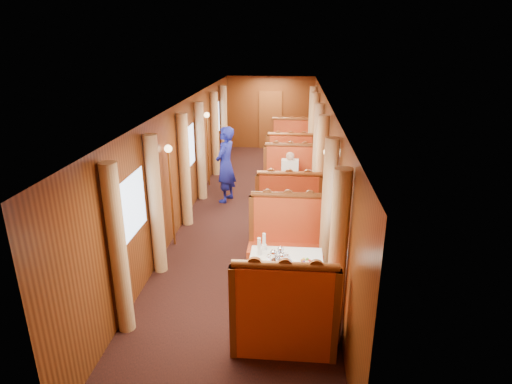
# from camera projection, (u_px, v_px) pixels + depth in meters

# --- Properties ---
(floor) EXTENTS (3.00, 12.00, 0.01)m
(floor) POSITION_uv_depth(u_px,v_px,m) (255.00, 212.00, 9.73)
(floor) COLOR black
(floor) RESTS_ON ground
(ceiling) EXTENTS (3.00, 12.00, 0.01)m
(ceiling) POSITION_uv_depth(u_px,v_px,m) (255.00, 101.00, 8.88)
(ceiling) COLOR silver
(ceiling) RESTS_ON wall_left
(wall_far) EXTENTS (3.00, 0.01, 2.50)m
(wall_far) POSITION_uv_depth(u_px,v_px,m) (270.00, 113.00, 14.93)
(wall_far) COLOR brown
(wall_far) RESTS_ON floor
(wall_near) EXTENTS (3.00, 0.01, 2.50)m
(wall_near) POSITION_uv_depth(u_px,v_px,m) (195.00, 344.00, 3.69)
(wall_near) COLOR brown
(wall_near) RESTS_ON floor
(wall_left) EXTENTS (0.01, 12.00, 2.50)m
(wall_left) POSITION_uv_depth(u_px,v_px,m) (188.00, 157.00, 9.43)
(wall_left) COLOR brown
(wall_left) RESTS_ON floor
(wall_right) EXTENTS (0.01, 12.00, 2.50)m
(wall_right) POSITION_uv_depth(u_px,v_px,m) (325.00, 160.00, 9.18)
(wall_right) COLOR brown
(wall_right) RESTS_ON floor
(doorway_far) EXTENTS (0.80, 0.04, 2.00)m
(doorway_far) POSITION_uv_depth(u_px,v_px,m) (270.00, 120.00, 14.98)
(doorway_far) COLOR brown
(doorway_far) RESTS_ON floor
(table_near) EXTENTS (1.05, 0.72, 0.75)m
(table_near) POSITION_uv_depth(u_px,v_px,m) (285.00, 281.00, 6.27)
(table_near) COLOR white
(table_near) RESTS_ON floor
(banquette_near_fwd) EXTENTS (1.30, 0.55, 1.34)m
(banquette_near_fwd) POSITION_uv_depth(u_px,v_px,m) (284.00, 321.00, 5.30)
(banquette_near_fwd) COLOR #AF1E13
(banquette_near_fwd) RESTS_ON floor
(banquette_near_aft) EXTENTS (1.30, 0.55, 1.34)m
(banquette_near_aft) POSITION_uv_depth(u_px,v_px,m) (287.00, 246.00, 7.20)
(banquette_near_aft) COLOR #AF1E13
(banquette_near_aft) RESTS_ON floor
(table_mid) EXTENTS (1.05, 0.72, 0.75)m
(table_mid) POSITION_uv_depth(u_px,v_px,m) (289.00, 197.00, 9.54)
(table_mid) COLOR white
(table_mid) RESTS_ON floor
(banquette_mid_fwd) EXTENTS (1.30, 0.55, 1.34)m
(banquette_mid_fwd) POSITION_uv_depth(u_px,v_px,m) (288.00, 213.00, 8.58)
(banquette_mid_fwd) COLOR #AF1E13
(banquette_mid_fwd) RESTS_ON floor
(banquette_mid_aft) EXTENTS (1.30, 0.55, 1.34)m
(banquette_mid_aft) POSITION_uv_depth(u_px,v_px,m) (290.00, 181.00, 10.48)
(banquette_mid_aft) COLOR #AF1E13
(banquette_mid_aft) RESTS_ON floor
(table_far) EXTENTS (1.05, 0.72, 0.75)m
(table_far) POSITION_uv_depth(u_px,v_px,m) (291.00, 156.00, 12.82)
(table_far) COLOR white
(table_far) RESTS_ON floor
(banquette_far_fwd) EXTENTS (1.30, 0.55, 1.34)m
(banquette_far_fwd) POSITION_uv_depth(u_px,v_px,m) (290.00, 164.00, 11.86)
(banquette_far_fwd) COLOR #AF1E13
(banquette_far_fwd) RESTS_ON floor
(banquette_far_aft) EXTENTS (1.30, 0.55, 1.34)m
(banquette_far_aft) POSITION_uv_depth(u_px,v_px,m) (291.00, 147.00, 13.76)
(banquette_far_aft) COLOR #AF1E13
(banquette_far_aft) RESTS_ON floor
(tea_tray) EXTENTS (0.40, 0.35, 0.01)m
(tea_tray) POSITION_uv_depth(u_px,v_px,m) (279.00, 260.00, 6.07)
(tea_tray) COLOR silver
(tea_tray) RESTS_ON table_near
(teapot_left) EXTENTS (0.18, 0.15, 0.13)m
(teapot_left) POSITION_uv_depth(u_px,v_px,m) (273.00, 257.00, 6.05)
(teapot_left) COLOR silver
(teapot_left) RESTS_ON tea_tray
(teapot_right) EXTENTS (0.16, 0.13, 0.11)m
(teapot_right) POSITION_uv_depth(u_px,v_px,m) (282.00, 259.00, 6.00)
(teapot_right) COLOR silver
(teapot_right) RESTS_ON tea_tray
(teapot_back) EXTENTS (0.17, 0.14, 0.13)m
(teapot_back) POSITION_uv_depth(u_px,v_px,m) (280.00, 253.00, 6.15)
(teapot_back) COLOR silver
(teapot_back) RESTS_ON tea_tray
(fruit_plate) EXTENTS (0.21, 0.21, 0.05)m
(fruit_plate) POSITION_uv_depth(u_px,v_px,m) (306.00, 262.00, 6.00)
(fruit_plate) COLOR white
(fruit_plate) RESTS_ON table_near
(cup_inboard) EXTENTS (0.08, 0.08, 0.26)m
(cup_inboard) POSITION_uv_depth(u_px,v_px,m) (259.00, 248.00, 6.21)
(cup_inboard) COLOR white
(cup_inboard) RESTS_ON table_near
(cup_outboard) EXTENTS (0.08, 0.08, 0.26)m
(cup_outboard) POSITION_uv_depth(u_px,v_px,m) (264.00, 243.00, 6.35)
(cup_outboard) COLOR white
(cup_outboard) RESTS_ON table_near
(rose_vase_mid) EXTENTS (0.06, 0.06, 0.36)m
(rose_vase_mid) POSITION_uv_depth(u_px,v_px,m) (289.00, 174.00, 9.34)
(rose_vase_mid) COLOR silver
(rose_vase_mid) RESTS_ON table_mid
(rose_vase_far) EXTENTS (0.06, 0.06, 0.36)m
(rose_vase_far) POSITION_uv_depth(u_px,v_px,m) (291.00, 138.00, 12.63)
(rose_vase_far) COLOR silver
(rose_vase_far) RESTS_ON table_far
(window_left_near) EXTENTS (0.01, 1.20, 0.90)m
(window_left_near) POSITION_uv_depth(u_px,v_px,m) (130.00, 208.00, 6.08)
(window_left_near) COLOR #96ADCE
(window_left_near) RESTS_ON wall_left
(curtain_left_near_a) EXTENTS (0.22, 0.22, 2.35)m
(curtain_left_near_a) POSITION_uv_depth(u_px,v_px,m) (118.00, 251.00, 5.44)
(curtain_left_near_a) COLOR #DFAC72
(curtain_left_near_a) RESTS_ON floor
(curtain_left_near_b) EXTENTS (0.22, 0.22, 2.35)m
(curtain_left_near_b) POSITION_uv_depth(u_px,v_px,m) (156.00, 206.00, 6.90)
(curtain_left_near_b) COLOR #DFAC72
(curtain_left_near_b) RESTS_ON floor
(window_right_near) EXTENTS (0.01, 1.20, 0.90)m
(window_right_near) POSITION_uv_depth(u_px,v_px,m) (341.00, 215.00, 5.84)
(window_right_near) COLOR #96ADCE
(window_right_near) RESTS_ON wall_right
(curtain_right_near_a) EXTENTS (0.22, 0.22, 2.35)m
(curtain_right_near_a) POSITION_uv_depth(u_px,v_px,m) (337.00, 260.00, 5.21)
(curtain_right_near_a) COLOR #DFAC72
(curtain_right_near_a) RESTS_ON floor
(curtain_right_near_b) EXTENTS (0.22, 0.22, 2.35)m
(curtain_right_near_b) POSITION_uv_depth(u_px,v_px,m) (328.00, 212.00, 6.67)
(curtain_right_near_b) COLOR #DFAC72
(curtain_right_near_b) RESTS_ON floor
(window_left_mid) EXTENTS (0.01, 1.20, 0.90)m
(window_left_mid) POSITION_uv_depth(u_px,v_px,m) (188.00, 148.00, 9.36)
(window_left_mid) COLOR #96ADCE
(window_left_mid) RESTS_ON wall_left
(curtain_left_mid_a) EXTENTS (0.22, 0.22, 2.35)m
(curtain_left_mid_a) POSITION_uv_depth(u_px,v_px,m) (185.00, 171.00, 8.71)
(curtain_left_mid_a) COLOR #DFAC72
(curtain_left_mid_a) RESTS_ON floor
(curtain_left_mid_b) EXTENTS (0.22, 0.22, 2.35)m
(curtain_left_mid_b) POSITION_uv_depth(u_px,v_px,m) (201.00, 152.00, 10.17)
(curtain_left_mid_b) COLOR #DFAC72
(curtain_left_mid_b) RESTS_ON floor
(window_right_mid) EXTENTS (0.01, 1.20, 0.90)m
(window_right_mid) POSITION_uv_depth(u_px,v_px,m) (325.00, 151.00, 9.12)
(window_right_mid) COLOR #96ADCE
(window_right_mid) RESTS_ON wall_right
(curtain_right_mid_a) EXTENTS (0.22, 0.22, 2.35)m
(curtain_right_mid_a) POSITION_uv_depth(u_px,v_px,m) (321.00, 174.00, 8.49)
(curtain_right_mid_a) COLOR #DFAC72
(curtain_right_mid_a) RESTS_ON floor
(curtain_right_mid_b) EXTENTS (0.22, 0.22, 2.35)m
(curtain_right_mid_b) POSITION_uv_depth(u_px,v_px,m) (317.00, 154.00, 9.95)
(curtain_right_mid_b) COLOR #DFAC72
(curtain_right_mid_b) RESTS_ON floor
(window_left_far) EXTENTS (0.01, 1.20, 0.90)m
(window_left_far) POSITION_uv_depth(u_px,v_px,m) (216.00, 119.00, 12.64)
(window_left_far) COLOR #96ADCE
(window_left_far) RESTS_ON wall_left
(curtain_left_far_a) EXTENTS (0.22, 0.22, 2.35)m
(curtain_left_far_a) POSITION_uv_depth(u_px,v_px,m) (215.00, 134.00, 11.99)
(curtain_left_far_a) COLOR #DFAC72
(curtain_left_far_a) RESTS_ON floor
(curtain_left_far_b) EXTENTS (0.22, 0.22, 2.35)m
(curtain_left_far_b) POSITION_uv_depth(u_px,v_px,m) (224.00, 124.00, 13.45)
(curtain_left_far_b) COLOR #DFAC72
(curtain_left_far_b) RESTS_ON floor
(window_right_far) EXTENTS (0.01, 1.20, 0.90)m
(window_right_far) POSITION_uv_depth(u_px,v_px,m) (317.00, 121.00, 12.40)
(window_right_far) COLOR #96ADCE
(window_right_far) RESTS_ON wall_right
(curtain_right_far_a) EXTENTS (0.22, 0.22, 2.35)m
(curtain_right_far_a) POSITION_uv_depth(u_px,v_px,m) (314.00, 136.00, 11.77)
(curtain_right_far_a) COLOR #DFAC72
(curtain_right_far_a) RESTS_ON floor
(curtain_right_far_b) EXTENTS (0.22, 0.22, 2.35)m
(curtain_right_far_b) POSITION_uv_depth(u_px,v_px,m) (312.00, 125.00, 13.23)
(curtain_right_far_b) COLOR #DFAC72
(curtain_right_far_b) RESTS_ON floor
(sconce_left_fore) EXTENTS (0.14, 0.14, 1.95)m
(sconce_left_fore) POSITION_uv_depth(u_px,v_px,m) (170.00, 175.00, 7.74)
(sconce_left_fore) COLOR #BF8C3F
(sconce_left_fore) RESTS_ON floor
(sconce_right_fore) EXTENTS (0.14, 0.14, 1.95)m
(sconce_right_fore) POSITION_uv_depth(u_px,v_px,m) (326.00, 180.00, 7.51)
(sconce_right_fore) COLOR #BF8C3F
(sconce_right_fore) RESTS_ON floor
(sconce_left_aft) EXTENTS (0.14, 0.14, 1.95)m
(sconce_left_aft) POSITION_uv_depth(u_px,v_px,m) (207.00, 134.00, 11.01)
(sconce_left_aft) COLOR #BF8C3F
(sconce_left_aft) RESTS_ON floor
(sconce_right_aft) EXTENTS (0.14, 0.14, 1.95)m
(sconce_right_aft) POSITION_uv_depth(u_px,v_px,m) (317.00, 136.00, 10.79)
(sconce_right_aft) COLOR #BF8C3F
(sconce_right_aft) RESTS_ON floor
(steward) EXTENTS (0.61, 0.76, 1.81)m
(steward) POSITION_uv_depth(u_px,v_px,m) (226.00, 165.00, 10.08)
(steward) COLOR navy
(steward) RESTS_ON floor
(passenger) EXTENTS (0.40, 0.44, 0.76)m
(passenger) POSITION_uv_depth(u_px,v_px,m) (290.00, 172.00, 10.12)
(passenger) COLOR beige
(passenger) RESTS_ON banquette_mid_aft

